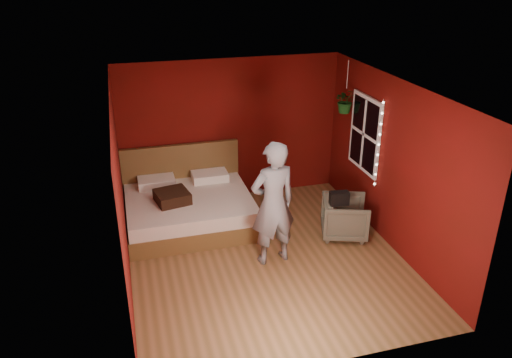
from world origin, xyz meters
name	(u,v)px	position (x,y,z in m)	size (l,w,h in m)	color
floor	(266,257)	(0.00, 0.00, 0.00)	(4.50, 4.50, 0.00)	brown
room_walls	(267,155)	(0.00, 0.00, 1.68)	(4.04, 4.54, 2.62)	#5E0B09
window	(365,134)	(1.97, 0.90, 1.50)	(0.05, 0.97, 1.27)	white
fairy_lights	(379,145)	(1.94, 0.37, 1.50)	(0.04, 0.04, 1.45)	silver
bed	(189,206)	(-0.95, 1.41, 0.30)	(2.09, 1.78, 1.15)	brown
person	(273,204)	(0.08, -0.09, 0.95)	(0.69, 0.45, 1.89)	slate
armchair	(345,217)	(1.43, 0.30, 0.33)	(0.70, 0.72, 0.66)	#575645
handbag	(339,198)	(1.23, 0.17, 0.76)	(0.29, 0.15, 0.21)	black
throw_pillow	(172,197)	(-1.23, 1.21, 0.61)	(0.51, 0.51, 0.18)	black
hanging_plant	(346,101)	(1.88, 1.53, 1.90)	(0.40, 0.36, 0.91)	silver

